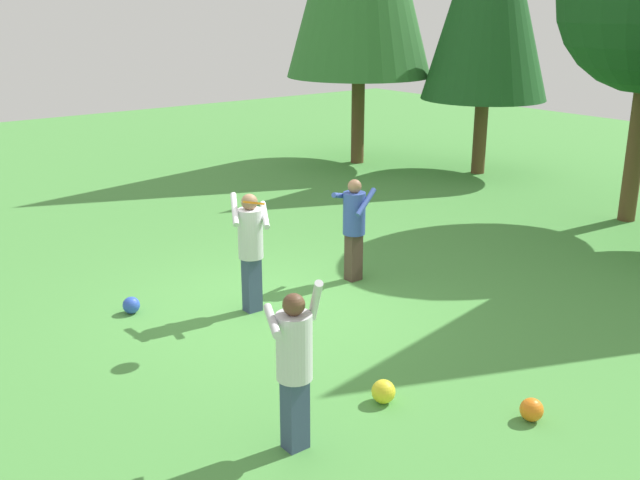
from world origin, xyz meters
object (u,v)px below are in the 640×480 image
at_px(ball_blue, 131,305).
at_px(ball_yellow, 383,391).
at_px(person_thrower, 294,359).
at_px(person_bystander, 354,222).
at_px(frisbee, 254,203).
at_px(ball_orange, 532,410).
at_px(person_catcher, 251,243).

height_order(ball_blue, ball_yellow, ball_yellow).
distance_m(person_thrower, person_bystander, 4.57).
relative_size(frisbee, ball_orange, 1.52).
xyz_separation_m(person_catcher, frisbee, (0.70, -0.38, 0.77)).
distance_m(person_catcher, ball_orange, 4.29).
bearing_deg(person_catcher, person_thrower, 2.52).
distance_m(person_thrower, frisbee, 2.71).
relative_size(person_thrower, ball_yellow, 6.78).
relative_size(person_thrower, person_catcher, 1.05).
height_order(person_catcher, ball_blue, person_catcher).
relative_size(frisbee, ball_yellow, 1.42).
height_order(person_catcher, ball_yellow, person_catcher).
distance_m(person_thrower, ball_orange, 2.59).
bearing_deg(ball_blue, ball_orange, 22.30).
relative_size(person_bystander, ball_orange, 6.56).
height_order(person_thrower, person_catcher, person_thrower).
relative_size(ball_orange, ball_blue, 1.03).
xyz_separation_m(person_catcher, ball_yellow, (2.95, -0.24, -0.87)).
bearing_deg(ball_orange, person_bystander, 164.38).
xyz_separation_m(person_thrower, person_bystander, (-3.09, 3.36, -0.01)).
xyz_separation_m(person_bystander, ball_yellow, (3.00, -2.13, -0.81)).
relative_size(person_catcher, frisbee, 4.54).
distance_m(person_thrower, ball_yellow, 1.48).
bearing_deg(ball_orange, frisbee, -162.33).
height_order(person_thrower, ball_blue, person_thrower).
xyz_separation_m(person_thrower, ball_blue, (-3.99, 0.11, -0.83)).
relative_size(person_bystander, ball_blue, 6.74).
bearing_deg(person_thrower, person_catcher, -0.78).
distance_m(person_catcher, ball_yellow, 3.08).
bearing_deg(person_bystander, ball_yellow, 36.21).
relative_size(person_thrower, ball_blue, 7.45).
bearing_deg(ball_yellow, frisbee, -176.48).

